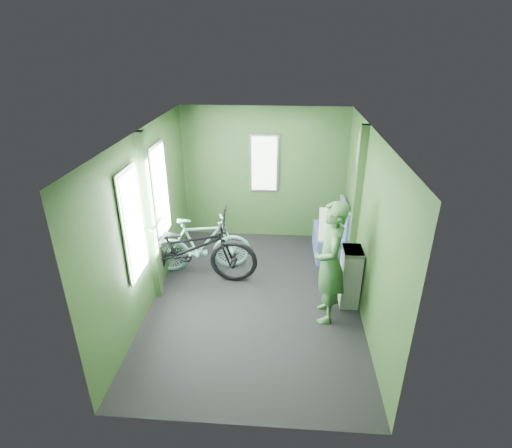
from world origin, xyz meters
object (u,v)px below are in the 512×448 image
at_px(bench_seat, 331,239).
at_px(passenger, 330,263).
at_px(bicycle_mint, 203,270).
at_px(waste_box, 350,277).
at_px(bicycle_black, 189,279).

bearing_deg(bench_seat, passenger, -98.18).
relative_size(bicycle_mint, waste_box, 1.83).
xyz_separation_m(bicycle_black, passenger, (1.96, -0.71, 0.80)).
bearing_deg(waste_box, bicycle_black, 170.13).
distance_m(bicycle_black, bicycle_mint, 0.31).
bearing_deg(passenger, bicycle_black, -109.26).
bearing_deg(waste_box, bicycle_mint, 162.62).
relative_size(bicycle_black, passenger, 1.28).
xyz_separation_m(bicycle_mint, passenger, (1.81, -0.98, 0.80)).
height_order(bicycle_mint, bench_seat, bench_seat).
distance_m(passenger, waste_box, 0.60).
bearing_deg(bicycle_mint, bench_seat, -83.15).
xyz_separation_m(bicycle_black, bench_seat, (2.17, 0.95, 0.27)).
bearing_deg(bicycle_mint, passenger, -130.26).
xyz_separation_m(passenger, bench_seat, (0.21, 1.66, -0.54)).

